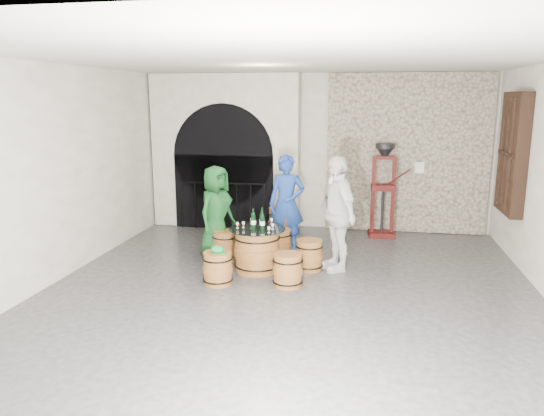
% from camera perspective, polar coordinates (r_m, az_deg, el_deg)
% --- Properties ---
extents(ground, '(8.00, 8.00, 0.00)m').
position_cam_1_polar(ground, '(7.29, 1.73, -9.65)').
color(ground, '#2B2B2D').
rests_on(ground, ground).
extents(wall_back, '(8.00, 0.00, 8.00)m').
position_cam_1_polar(wall_back, '(10.80, 5.08, 6.19)').
color(wall_back, beige).
rests_on(wall_back, ground).
extents(wall_front, '(8.00, 0.00, 8.00)m').
position_cam_1_polar(wall_front, '(3.09, -9.75, -8.93)').
color(wall_front, beige).
rests_on(wall_front, ground).
extents(wall_left, '(0.00, 8.00, 8.00)m').
position_cam_1_polar(wall_left, '(8.16, -23.31, 3.35)').
color(wall_left, beige).
rests_on(wall_left, ground).
extents(ceiling, '(8.00, 8.00, 0.00)m').
position_cam_1_polar(ceiling, '(6.79, 1.91, 16.31)').
color(ceiling, beige).
rests_on(ceiling, wall_back).
extents(stone_facing_panel, '(3.20, 0.12, 3.18)m').
position_cam_1_polar(stone_facing_panel, '(10.72, 14.72, 5.80)').
color(stone_facing_panel, tan).
rests_on(stone_facing_panel, ground).
extents(arched_opening, '(3.10, 0.60, 3.19)m').
position_cam_1_polar(arched_opening, '(10.89, -5.11, 6.15)').
color(arched_opening, beige).
rests_on(arched_opening, ground).
extents(shuttered_window, '(0.23, 1.10, 2.00)m').
position_cam_1_polar(shuttered_window, '(9.44, 25.06, 5.48)').
color(shuttered_window, black).
rests_on(shuttered_window, wall_right).
extents(barrel_table, '(0.89, 0.89, 0.69)m').
position_cam_1_polar(barrel_table, '(8.18, -1.66, -4.65)').
color(barrel_table, brown).
rests_on(barrel_table, ground).
extents(barrel_stool_left, '(0.45, 0.45, 0.49)m').
position_cam_1_polar(barrel_stool_left, '(8.83, -5.20, -4.11)').
color(barrel_stool_left, brown).
rests_on(barrel_stool_left, ground).
extents(barrel_stool_far, '(0.45, 0.45, 0.49)m').
position_cam_1_polar(barrel_stool_far, '(8.93, 0.74, -3.88)').
color(barrel_stool_far, brown).
rests_on(barrel_stool_far, ground).
extents(barrel_stool_right, '(0.45, 0.45, 0.49)m').
position_cam_1_polar(barrel_stool_right, '(8.27, 4.14, -5.22)').
color(barrel_stool_right, brown).
rests_on(barrel_stool_right, ground).
extents(barrel_stool_near_right, '(0.45, 0.45, 0.49)m').
position_cam_1_polar(barrel_stool_near_right, '(7.56, 1.75, -6.88)').
color(barrel_stool_near_right, brown).
rests_on(barrel_stool_near_right, ground).
extents(barrel_stool_near_left, '(0.45, 0.45, 0.49)m').
position_cam_1_polar(barrel_stool_near_left, '(7.67, -6.03, -6.66)').
color(barrel_stool_near_left, brown).
rests_on(barrel_stool_near_left, ground).
extents(green_cap, '(0.24, 0.20, 0.11)m').
position_cam_1_polar(green_cap, '(7.58, -6.05, -4.59)').
color(green_cap, '#0B8133').
rests_on(green_cap, barrel_stool_near_left).
extents(person_green, '(0.77, 0.91, 1.58)m').
position_cam_1_polar(person_green, '(8.88, -6.18, -0.39)').
color(person_green, '#12421A').
rests_on(person_green, ground).
extents(person_blue, '(0.66, 0.45, 1.74)m').
position_cam_1_polar(person_blue, '(9.09, 1.63, 0.46)').
color(person_blue, navy).
rests_on(person_blue, ground).
extents(person_white, '(0.92, 1.16, 1.84)m').
position_cam_1_polar(person_white, '(8.16, 7.17, -0.62)').
color(person_white, silver).
rests_on(person_white, ground).
extents(wine_bottle_left, '(0.08, 0.08, 0.32)m').
position_cam_1_polar(wine_bottle_left, '(8.05, -2.07, -1.38)').
color(wine_bottle_left, black).
rests_on(wine_bottle_left, barrel_table).
extents(wine_bottle_center, '(0.08, 0.08, 0.32)m').
position_cam_1_polar(wine_bottle_center, '(8.00, -1.09, -1.47)').
color(wine_bottle_center, black).
rests_on(wine_bottle_center, barrel_table).
extents(wine_bottle_right, '(0.08, 0.08, 0.32)m').
position_cam_1_polar(wine_bottle_right, '(8.13, -1.13, -1.25)').
color(wine_bottle_right, black).
rests_on(wine_bottle_right, barrel_table).
extents(tasting_glass_a, '(0.05, 0.05, 0.10)m').
position_cam_1_polar(tasting_glass_a, '(8.10, -3.84, -1.92)').
color(tasting_glass_a, '#B86F23').
rests_on(tasting_glass_a, barrel_table).
extents(tasting_glass_b, '(0.05, 0.05, 0.10)m').
position_cam_1_polar(tasting_glass_b, '(8.01, 0.10, -2.06)').
color(tasting_glass_b, '#B86F23').
rests_on(tasting_glass_b, barrel_table).
extents(tasting_glass_c, '(0.05, 0.05, 0.10)m').
position_cam_1_polar(tasting_glass_c, '(8.39, -2.26, -1.42)').
color(tasting_glass_c, '#B86F23').
rests_on(tasting_glass_c, barrel_table).
extents(tasting_glass_d, '(0.05, 0.05, 0.10)m').
position_cam_1_polar(tasting_glass_d, '(8.35, -0.07, -1.47)').
color(tasting_glass_d, '#B86F23').
rests_on(tasting_glass_d, barrel_table).
extents(tasting_glass_e, '(0.05, 0.05, 0.10)m').
position_cam_1_polar(tasting_glass_e, '(7.81, -0.35, -2.42)').
color(tasting_glass_e, '#B86F23').
rests_on(tasting_glass_e, barrel_table).
extents(tasting_glass_f, '(0.05, 0.05, 0.10)m').
position_cam_1_polar(tasting_glass_f, '(8.14, -3.18, -1.85)').
color(tasting_glass_f, '#B86F23').
rests_on(tasting_glass_f, barrel_table).
extents(side_barrel, '(0.48, 0.48, 0.63)m').
position_cam_1_polar(side_barrel, '(9.98, 0.94, -1.74)').
color(side_barrel, brown).
rests_on(side_barrel, ground).
extents(corking_press, '(0.77, 0.46, 1.84)m').
position_cam_1_polar(corking_press, '(10.29, 12.25, 2.69)').
color(corking_press, '#430F0B').
rests_on(corking_press, ground).
extents(control_box, '(0.18, 0.10, 0.22)m').
position_cam_1_polar(control_box, '(10.69, 16.01, 4.36)').
color(control_box, silver).
rests_on(control_box, wall_back).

